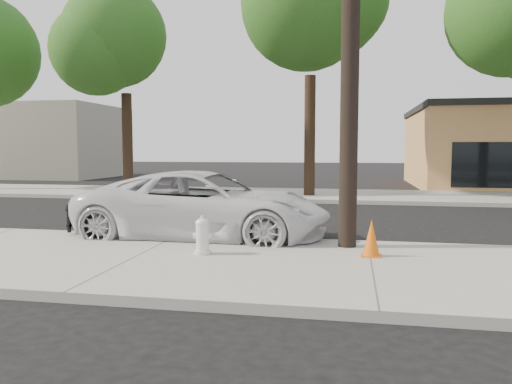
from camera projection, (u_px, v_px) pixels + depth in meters
ground at (206, 227)px, 12.87m from camera, size 120.00×120.00×0.00m
near_sidewalk at (136, 261)px, 8.65m from camera, size 90.00×4.40×0.15m
far_sidewalk at (263, 194)px, 21.18m from camera, size 90.00×5.00×0.15m
curb_near at (179, 238)px, 10.81m from camera, size 90.00×0.12×0.16m
building_far at (18, 142)px, 35.97m from camera, size 14.00×8.00×5.00m
utility_pole at (351, 2)px, 9.14m from camera, size 1.40×0.34×9.00m
tree_b at (128, 52)px, 21.31m from camera, size 4.34×4.20×8.45m
tree_c at (316, 22)px, 19.32m from camera, size 4.96×4.80×9.55m
police_cruiser at (205, 206)px, 10.95m from camera, size 5.54×2.64×1.53m
fire_hydrant at (202, 237)px, 8.84m from camera, size 0.34×0.31×0.64m
traffic_cone at (371, 238)px, 8.65m from camera, size 0.36×0.36×0.65m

